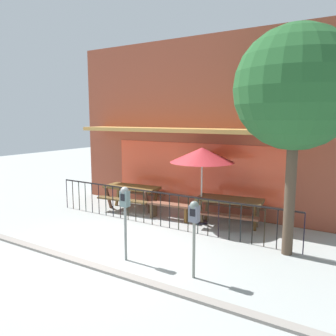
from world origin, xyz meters
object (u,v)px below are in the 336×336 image
picnic_table_left (132,191)px  street_tree (296,89)px  parking_meter_far (125,204)px  picnic_table_right (230,204)px  parking_meter_near (194,219)px  patio_umbrella (202,155)px  patio_bench (170,208)px

picnic_table_left → street_tree: street_tree is taller
picnic_table_left → parking_meter_far: parking_meter_far is taller
picnic_table_right → parking_meter_far: (-1.01, -3.33, 0.61)m
picnic_table_left → parking_meter_near: size_ratio=1.29×
picnic_table_right → patio_umbrella: (-0.77, -0.20, 1.34)m
patio_umbrella → parking_meter_far: bearing=-94.3°
picnic_table_left → picnic_table_right: 3.36m
street_tree → picnic_table_left: bearing=167.8°
picnic_table_right → patio_umbrella: bearing=-165.7°
parking_meter_far → street_tree: 4.26m
picnic_table_left → patio_umbrella: size_ratio=0.88×
patio_bench → street_tree: (3.53, -0.82, 3.22)m
patio_bench → parking_meter_near: size_ratio=0.96×
picnic_table_right → parking_meter_near: bearing=-80.0°
picnic_table_right → street_tree: bearing=-33.2°
parking_meter_near → parking_meter_far: 1.59m
parking_meter_near → parking_meter_far: (-1.59, -0.04, 0.08)m
patio_umbrella → parking_meter_far: size_ratio=1.37×
picnic_table_right → patio_bench: bearing=-167.7°
patio_umbrella → parking_meter_far: patio_umbrella is taller
patio_umbrella → parking_meter_near: (1.35, -3.09, -0.81)m
street_tree → parking_meter_near: bearing=-120.8°
patio_umbrella → parking_meter_near: patio_umbrella is taller
patio_umbrella → parking_meter_far: 3.23m
picnic_table_right → parking_meter_far: bearing=-106.8°
picnic_table_right → parking_meter_far: parking_meter_far is taller
picnic_table_right → picnic_table_left: bearing=-178.7°
parking_meter_far → picnic_table_left: bearing=125.8°
picnic_table_right → patio_bench: 1.77m
picnic_table_left → patio_bench: 1.70m
patio_umbrella → patio_bench: bearing=-169.3°
patio_umbrella → street_tree: 3.22m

